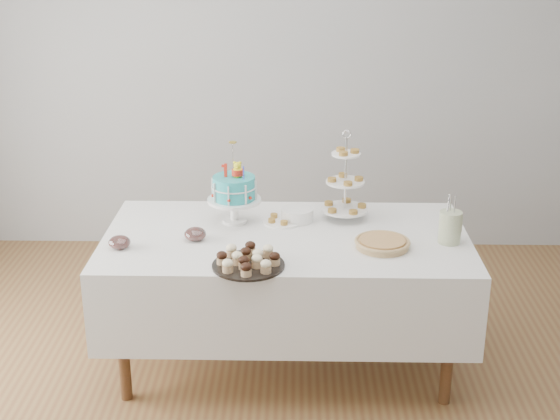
{
  "coord_description": "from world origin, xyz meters",
  "views": [
    {
      "loc": [
        0.05,
        -3.49,
        2.35
      ],
      "look_at": [
        -0.03,
        0.3,
        0.91
      ],
      "focal_mm": 50.0,
      "sensor_mm": 36.0,
      "label": 1
    }
  ],
  "objects_px": {
    "birthday_cake": "(234,201)",
    "pie": "(382,243)",
    "table": "(286,274)",
    "plate_stack": "(297,215)",
    "jam_bowl_b": "(120,242)",
    "cupcake_tray": "(248,259)",
    "utensil_pitcher": "(450,226)",
    "jam_bowl_a": "(195,234)",
    "tiered_stand": "(345,182)",
    "pastry_plate": "(282,220)"
  },
  "relations": [
    {
      "from": "birthday_cake",
      "to": "pie",
      "type": "bearing_deg",
      "value": -13.74
    },
    {
      "from": "cupcake_tray",
      "to": "tiered_stand",
      "type": "relative_size",
      "value": 0.69
    },
    {
      "from": "utensil_pitcher",
      "to": "table",
      "type": "bearing_deg",
      "value": 163.94
    },
    {
      "from": "table",
      "to": "plate_stack",
      "type": "height_order",
      "value": "plate_stack"
    },
    {
      "from": "pie",
      "to": "tiered_stand",
      "type": "relative_size",
      "value": 0.56
    },
    {
      "from": "cupcake_tray",
      "to": "plate_stack",
      "type": "xyz_separation_m",
      "value": [
        0.23,
        0.61,
        -0.0
      ]
    },
    {
      "from": "cupcake_tray",
      "to": "utensil_pitcher",
      "type": "distance_m",
      "value": 1.07
    },
    {
      "from": "pie",
      "to": "pastry_plate",
      "type": "relative_size",
      "value": 1.3
    },
    {
      "from": "pastry_plate",
      "to": "jam_bowl_a",
      "type": "relative_size",
      "value": 1.9
    },
    {
      "from": "plate_stack",
      "to": "utensil_pitcher",
      "type": "bearing_deg",
      "value": -20.47
    },
    {
      "from": "birthday_cake",
      "to": "pastry_plate",
      "type": "xyz_separation_m",
      "value": [
        0.26,
        0.0,
        -0.11
      ]
    },
    {
      "from": "table",
      "to": "plate_stack",
      "type": "distance_m",
      "value": 0.34
    },
    {
      "from": "pie",
      "to": "tiered_stand",
      "type": "bearing_deg",
      "value": 112.92
    },
    {
      "from": "plate_stack",
      "to": "pastry_plate",
      "type": "xyz_separation_m",
      "value": [
        -0.08,
        -0.03,
        -0.02
      ]
    },
    {
      "from": "table",
      "to": "birthday_cake",
      "type": "bearing_deg",
      "value": 147.58
    },
    {
      "from": "cupcake_tray",
      "to": "pastry_plate",
      "type": "height_order",
      "value": "cupcake_tray"
    },
    {
      "from": "pie",
      "to": "utensil_pitcher",
      "type": "distance_m",
      "value": 0.36
    },
    {
      "from": "plate_stack",
      "to": "pastry_plate",
      "type": "relative_size",
      "value": 0.82
    },
    {
      "from": "jam_bowl_b",
      "to": "plate_stack",
      "type": "bearing_deg",
      "value": 24.13
    },
    {
      "from": "jam_bowl_b",
      "to": "utensil_pitcher",
      "type": "xyz_separation_m",
      "value": [
        1.68,
        0.11,
        0.06
      ]
    },
    {
      "from": "pie",
      "to": "utensil_pitcher",
      "type": "bearing_deg",
      "value": 11.92
    },
    {
      "from": "pie",
      "to": "pastry_plate",
      "type": "bearing_deg",
      "value": 146.77
    },
    {
      "from": "tiered_stand",
      "to": "jam_bowl_b",
      "type": "height_order",
      "value": "tiered_stand"
    },
    {
      "from": "birthday_cake",
      "to": "jam_bowl_b",
      "type": "relative_size",
      "value": 4.04
    },
    {
      "from": "birthday_cake",
      "to": "jam_bowl_b",
      "type": "height_order",
      "value": "birthday_cake"
    },
    {
      "from": "pie",
      "to": "jam_bowl_a",
      "type": "bearing_deg",
      "value": 175.34
    },
    {
      "from": "pastry_plate",
      "to": "tiered_stand",
      "type": "bearing_deg",
      "value": 10.78
    },
    {
      "from": "table",
      "to": "tiered_stand",
      "type": "xyz_separation_m",
      "value": [
        0.32,
        0.25,
        0.44
      ]
    },
    {
      "from": "plate_stack",
      "to": "jam_bowl_a",
      "type": "distance_m",
      "value": 0.6
    },
    {
      "from": "table",
      "to": "jam_bowl_a",
      "type": "bearing_deg",
      "value": -170.98
    },
    {
      "from": "pie",
      "to": "utensil_pitcher",
      "type": "relative_size",
      "value": 1.1
    },
    {
      "from": "cupcake_tray",
      "to": "utensil_pitcher",
      "type": "bearing_deg",
      "value": 17.3
    },
    {
      "from": "cupcake_tray",
      "to": "jam_bowl_a",
      "type": "height_order",
      "value": "cupcake_tray"
    },
    {
      "from": "birthday_cake",
      "to": "table",
      "type": "bearing_deg",
      "value": -22.85
    },
    {
      "from": "plate_stack",
      "to": "jam_bowl_b",
      "type": "height_order",
      "value": "plate_stack"
    },
    {
      "from": "tiered_stand",
      "to": "utensil_pitcher",
      "type": "height_order",
      "value": "tiered_stand"
    },
    {
      "from": "jam_bowl_a",
      "to": "table",
      "type": "bearing_deg",
      "value": 9.02
    },
    {
      "from": "jam_bowl_a",
      "to": "cupcake_tray",
      "type": "bearing_deg",
      "value": -47.43
    },
    {
      "from": "birthday_cake",
      "to": "utensil_pitcher",
      "type": "relative_size",
      "value": 1.74
    },
    {
      "from": "birthday_cake",
      "to": "utensil_pitcher",
      "type": "xyz_separation_m",
      "value": [
        1.13,
        -0.26,
        -0.03
      ]
    },
    {
      "from": "table",
      "to": "cupcake_tray",
      "type": "height_order",
      "value": "cupcake_tray"
    },
    {
      "from": "table",
      "to": "jam_bowl_b",
      "type": "height_order",
      "value": "jam_bowl_b"
    },
    {
      "from": "table",
      "to": "pie",
      "type": "height_order",
      "value": "pie"
    },
    {
      "from": "table",
      "to": "utensil_pitcher",
      "type": "relative_size",
      "value": 7.44
    },
    {
      "from": "jam_bowl_b",
      "to": "tiered_stand",
      "type": "bearing_deg",
      "value": 20.72
    },
    {
      "from": "jam_bowl_a",
      "to": "jam_bowl_b",
      "type": "height_order",
      "value": "jam_bowl_a"
    },
    {
      "from": "pie",
      "to": "birthday_cake",
      "type": "bearing_deg",
      "value": 156.69
    },
    {
      "from": "table",
      "to": "utensil_pitcher",
      "type": "xyz_separation_m",
      "value": [
        0.84,
        -0.08,
        0.32
      ]
    },
    {
      "from": "jam_bowl_b",
      "to": "pie",
      "type": "bearing_deg",
      "value": 1.55
    },
    {
      "from": "plate_stack",
      "to": "jam_bowl_b",
      "type": "distance_m",
      "value": 0.98
    }
  ]
}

